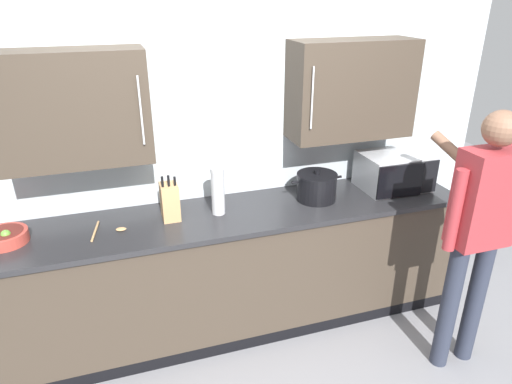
{
  "coord_description": "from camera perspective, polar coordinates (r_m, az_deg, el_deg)",
  "views": [
    {
      "loc": [
        -0.7,
        -1.84,
        2.29
      ],
      "look_at": [
        0.15,
        0.78,
        1.07
      ],
      "focal_mm": 32.2,
      "sensor_mm": 36.0,
      "label": 1
    }
  ],
  "objects": [
    {
      "name": "back_wall_tiled",
      "position": [
        3.19,
        -4.54,
        6.98
      ],
      "size": [
        4.22,
        0.44,
        2.53
      ],
      "color": "#B2BCC1",
      "rests_on": "ground_plane"
    },
    {
      "name": "microwave_oven",
      "position": [
        3.55,
        16.51,
        2.46
      ],
      "size": [
        0.49,
        0.38,
        0.27
      ],
      "color": "#B7BABF",
      "rests_on": "counter_unit"
    },
    {
      "name": "knife_block",
      "position": [
        3.0,
        -10.65,
        -1.16
      ],
      "size": [
        0.11,
        0.15,
        0.31
      ],
      "color": "tan",
      "rests_on": "counter_unit"
    },
    {
      "name": "counter_unit",
      "position": [
        3.31,
        -2.77,
        -9.73
      ],
      "size": [
        3.27,
        0.63,
        0.92
      ],
      "color": "#3D3328",
      "rests_on": "ground_plane"
    },
    {
      "name": "fruit_bowl",
      "position": [
        3.08,
        -28.81,
        -4.85
      ],
      "size": [
        0.26,
        0.26,
        0.1
      ],
      "color": "#AD3D33",
      "rests_on": "counter_unit"
    },
    {
      "name": "thermos_flask",
      "position": [
        3.01,
        -4.75,
        0.14
      ],
      "size": [
        0.09,
        0.09,
        0.32
      ],
      "color": "#B7BABF",
      "rests_on": "counter_unit"
    },
    {
      "name": "wooden_spoon",
      "position": [
        2.98,
        -17.95,
        -4.53
      ],
      "size": [
        0.21,
        0.25,
        0.02
      ],
      "color": "tan",
      "rests_on": "counter_unit"
    },
    {
      "name": "stock_pot",
      "position": [
        3.26,
        7.53,
        0.67
      ],
      "size": [
        0.38,
        0.28,
        0.22
      ],
      "color": "black",
      "rests_on": "counter_unit"
    },
    {
      "name": "person_figure",
      "position": [
        3.01,
        25.87,
        -3.57
      ],
      "size": [
        0.44,
        0.63,
        1.71
      ],
      "color": "#282D3D",
      "rests_on": "ground_plane"
    }
  ]
}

